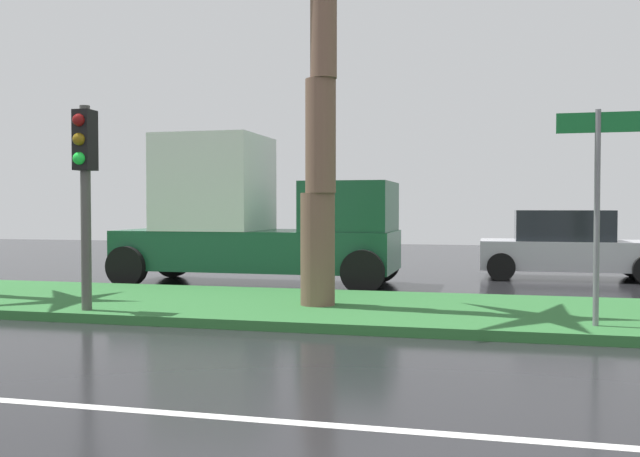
# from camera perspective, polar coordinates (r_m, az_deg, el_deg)

# --- Properties ---
(ground_plane) EXTENTS (90.00, 42.00, 0.10)m
(ground_plane) POSITION_cam_1_polar(r_m,az_deg,el_deg) (12.69, 12.20, -6.66)
(ground_plane) COLOR black
(near_lane_divider_stripe) EXTENTS (81.00, 0.14, 0.01)m
(near_lane_divider_stripe) POSITION_cam_1_polar(r_m,az_deg,el_deg) (5.84, 10.23, -16.21)
(near_lane_divider_stripe) COLOR white
(near_lane_divider_stripe) RESTS_ON ground_plane
(median_strip) EXTENTS (85.50, 4.00, 0.15)m
(median_strip) POSITION_cam_1_polar(r_m,az_deg,el_deg) (11.68, 12.07, -6.77)
(median_strip) COLOR #2D6B33
(median_strip) RESTS_ON ground_plane
(traffic_signal_median_left) EXTENTS (0.28, 0.43, 3.27)m
(traffic_signal_median_left) POSITION_cam_1_polar(r_m,az_deg,el_deg) (11.74, -18.68, 4.58)
(traffic_signal_median_left) COLOR #4C4C47
(traffic_signal_median_left) RESTS_ON median_strip
(street_name_sign) EXTENTS (1.10, 0.08, 3.00)m
(street_name_sign) POSITION_cam_1_polar(r_m,az_deg,el_deg) (10.39, 21.72, 3.17)
(street_name_sign) COLOR slate
(street_name_sign) RESTS_ON median_strip
(box_truck_lead) EXTENTS (6.40, 2.64, 3.46)m
(box_truck_lead) POSITION_cam_1_polar(r_m,az_deg,el_deg) (16.24, -5.40, 0.87)
(box_truck_lead) COLOR #195133
(box_truck_lead) RESTS_ON ground_plane
(car_in_traffic_leading) EXTENTS (4.30, 2.02, 1.72)m
(car_in_traffic_leading) POSITION_cam_1_polar(r_m,az_deg,el_deg) (18.50, 19.52, -1.35)
(car_in_traffic_leading) COLOR silver
(car_in_traffic_leading) RESTS_ON ground_plane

